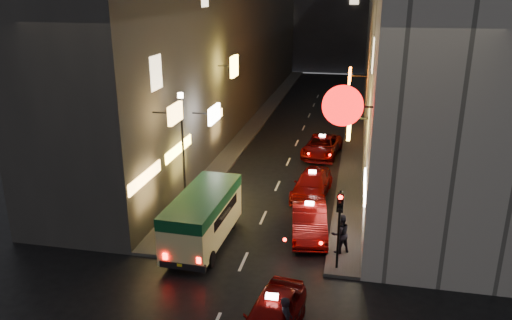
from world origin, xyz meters
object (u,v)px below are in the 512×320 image
Objects in this scene: lamp_post at (183,144)px; minibus at (203,213)px; pedestrian_crossing at (286,317)px; taxi_near at (272,314)px; traffic_light at (340,214)px.

minibus is at bearing -58.32° from lamp_post.
minibus reaches higher than pedestrian_crossing.
pedestrian_crossing is (0.53, -0.30, 0.15)m from taxi_near.
pedestrian_crossing is (4.72, -5.98, -0.59)m from minibus.
pedestrian_crossing is at bearing -51.68° from minibus.
pedestrian_crossing is at bearing -106.61° from traffic_light.
traffic_light is at bearing -11.09° from minibus.
pedestrian_crossing is 11.83m from lamp_post.
lamp_post is at bearing 151.09° from traffic_light.
minibus is at bearing 168.91° from traffic_light.
lamp_post is (-6.24, 9.00, 2.89)m from taxi_near.
minibus is 4.45m from lamp_post.
lamp_post is at bearing 18.62° from pedestrian_crossing.
minibus is 1.07× the size of taxi_near.
minibus is at bearing 126.45° from taxi_near.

